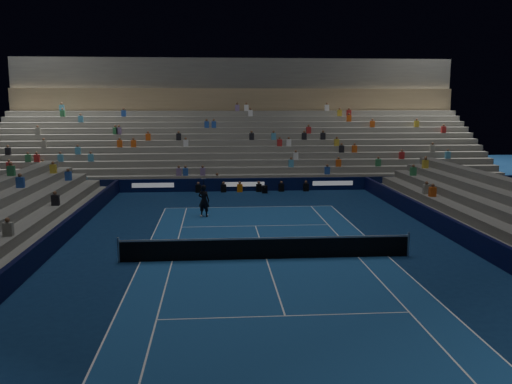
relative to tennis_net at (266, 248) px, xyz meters
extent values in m
plane|color=#0C254C|center=(0.00, 0.00, -0.50)|extent=(90.00, 90.00, 0.00)
cube|color=navy|center=(0.00, 0.00, -0.50)|extent=(10.97, 23.77, 0.01)
cube|color=#080E32|center=(0.00, 18.50, 0.00)|extent=(44.00, 0.25, 1.00)
cube|color=black|center=(9.70, 0.00, 0.00)|extent=(0.25, 37.00, 1.00)
cube|color=black|center=(-9.70, 0.00, 0.00)|extent=(0.25, 37.00, 1.00)
cube|color=slate|center=(0.00, 19.50, -0.25)|extent=(44.00, 1.00, 0.50)
cube|color=slate|center=(0.00, 20.50, 0.00)|extent=(44.00, 1.00, 1.00)
cube|color=slate|center=(0.00, 21.50, 0.25)|extent=(44.00, 1.00, 1.50)
cube|color=slate|center=(0.00, 22.50, 0.50)|extent=(44.00, 1.00, 2.00)
cube|color=slate|center=(0.00, 23.50, 0.75)|extent=(44.00, 1.00, 2.50)
cube|color=slate|center=(0.00, 24.50, 1.00)|extent=(44.00, 1.00, 3.00)
cube|color=slate|center=(0.00, 25.50, 1.25)|extent=(44.00, 1.00, 3.50)
cube|color=slate|center=(0.00, 26.50, 1.50)|extent=(44.00, 1.00, 4.00)
cube|color=slate|center=(0.00, 27.50, 1.75)|extent=(44.00, 1.00, 4.50)
cube|color=slate|center=(0.00, 28.50, 2.00)|extent=(44.00, 1.00, 5.00)
cube|color=slate|center=(0.00, 29.50, 2.25)|extent=(44.00, 1.00, 5.50)
cube|color=slate|center=(0.00, 30.50, 2.50)|extent=(44.00, 1.00, 6.00)
cube|color=#8A7555|center=(0.00, 31.60, 6.60)|extent=(44.00, 0.60, 2.20)
cube|color=#4E4E4B|center=(0.00, 33.00, 9.20)|extent=(44.00, 2.40, 3.00)
cube|color=slate|center=(10.50, 0.00, -0.25)|extent=(1.00, 37.00, 0.50)
cube|color=slate|center=(-10.50, 0.00, -0.25)|extent=(1.00, 37.00, 0.50)
cylinder|color=#B2B2B7|center=(-6.40, 0.00, 0.05)|extent=(0.10, 0.10, 1.10)
cylinder|color=#B2B2B7|center=(6.40, 0.00, 0.05)|extent=(0.10, 0.10, 1.10)
cube|color=black|center=(0.00, 0.00, -0.05)|extent=(12.80, 0.03, 0.90)
cube|color=white|center=(0.00, 0.00, 0.44)|extent=(12.80, 0.04, 0.08)
imported|color=black|center=(-2.91, 9.18, 0.47)|extent=(0.84, 0.71, 1.95)
cube|color=black|center=(1.54, 17.45, -0.23)|extent=(0.44, 0.53, 0.55)
cylinder|color=black|center=(1.54, 17.02, -0.06)|extent=(0.18, 0.36, 0.16)
camera|label=1|loc=(-2.18, -22.63, 6.31)|focal=37.51mm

